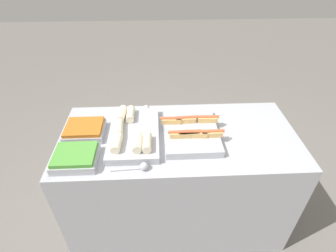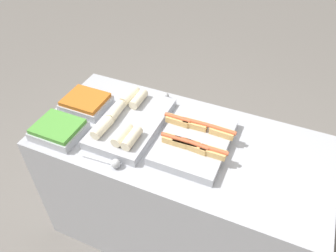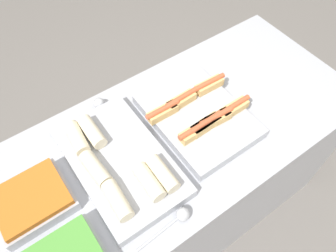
% 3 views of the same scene
% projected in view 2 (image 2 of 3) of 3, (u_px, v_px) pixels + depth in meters
% --- Properties ---
extents(ground_plane, '(12.00, 12.00, 0.00)m').
position_uv_depth(ground_plane, '(177.00, 227.00, 2.37)').
color(ground_plane, slate).
extents(counter, '(1.60, 0.75, 0.88)m').
position_uv_depth(counter, '(179.00, 190.00, 2.08)').
color(counter, '#A8AAB2').
rests_on(counter, ground_plane).
extents(tray_hotdogs, '(0.40, 0.47, 0.10)m').
position_uv_depth(tray_hotdogs, '(195.00, 140.00, 1.73)').
color(tray_hotdogs, '#A8AAB2').
rests_on(tray_hotdogs, counter).
extents(tray_wraps, '(0.33, 0.54, 0.11)m').
position_uv_depth(tray_wraps, '(130.00, 121.00, 1.84)').
color(tray_wraps, '#A8AAB2').
rests_on(tray_wraps, counter).
extents(tray_side_front, '(0.26, 0.22, 0.07)m').
position_uv_depth(tray_side_front, '(59.00, 130.00, 1.79)').
color(tray_side_front, '#A8AAB2').
rests_on(tray_side_front, counter).
extents(tray_side_back, '(0.26, 0.22, 0.07)m').
position_uv_depth(tray_side_back, '(86.00, 103.00, 1.97)').
color(tray_side_back, '#A8AAB2').
rests_on(tray_side_back, counter).
extents(serving_spoon_near, '(0.22, 0.05, 0.05)m').
position_uv_depth(serving_spoon_near, '(113.00, 163.00, 1.63)').
color(serving_spoon_near, '#B2B5BA').
rests_on(serving_spoon_near, counter).
extents(serving_spoon_far, '(0.22, 0.05, 0.05)m').
position_uv_depth(serving_spoon_far, '(163.00, 96.00, 2.04)').
color(serving_spoon_far, '#B2B5BA').
rests_on(serving_spoon_far, counter).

